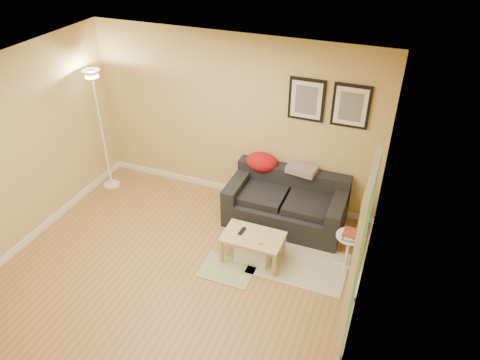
{
  "coord_description": "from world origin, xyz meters",
  "views": [
    {
      "loc": [
        2.33,
        -3.68,
        4.2
      ],
      "look_at": [
        0.55,
        0.85,
        1.05
      ],
      "focal_mm": 33.7,
      "sensor_mm": 36.0,
      "label": 1
    }
  ],
  "objects_px": {
    "storage_bin": "(254,250)",
    "book_stack": "(350,234)",
    "coffee_table": "(253,247)",
    "floor_lamp": "(103,135)",
    "side_table": "(347,251)",
    "sofa": "(286,201)"
  },
  "relations": [
    {
      "from": "coffee_table",
      "to": "side_table",
      "type": "bearing_deg",
      "value": -4.28
    },
    {
      "from": "coffee_table",
      "to": "sofa",
      "type": "bearing_deg",
      "value": 60.99
    },
    {
      "from": "storage_bin",
      "to": "floor_lamp",
      "type": "height_order",
      "value": "floor_lamp"
    },
    {
      "from": "sofa",
      "to": "storage_bin",
      "type": "xyz_separation_m",
      "value": [
        -0.16,
        -0.92,
        -0.23
      ]
    },
    {
      "from": "floor_lamp",
      "to": "book_stack",
      "type": "bearing_deg",
      "value": -7.54
    },
    {
      "from": "side_table",
      "to": "storage_bin",
      "type": "bearing_deg",
      "value": -165.93
    },
    {
      "from": "coffee_table",
      "to": "storage_bin",
      "type": "height_order",
      "value": "coffee_table"
    },
    {
      "from": "book_stack",
      "to": "coffee_table",
      "type": "bearing_deg",
      "value": 173.29
    },
    {
      "from": "coffee_table",
      "to": "floor_lamp",
      "type": "relative_size",
      "value": 0.4
    },
    {
      "from": "sofa",
      "to": "side_table",
      "type": "distance_m",
      "value": 1.2
    },
    {
      "from": "storage_bin",
      "to": "book_stack",
      "type": "xyz_separation_m",
      "value": [
        1.18,
        0.28,
        0.42
      ]
    },
    {
      "from": "sofa",
      "to": "floor_lamp",
      "type": "height_order",
      "value": "floor_lamp"
    },
    {
      "from": "floor_lamp",
      "to": "coffee_table",
      "type": "bearing_deg",
      "value": -16.13
    },
    {
      "from": "side_table",
      "to": "floor_lamp",
      "type": "relative_size",
      "value": 0.26
    },
    {
      "from": "sofa",
      "to": "floor_lamp",
      "type": "distance_m",
      "value": 3.06
    },
    {
      "from": "storage_bin",
      "to": "side_table",
      "type": "xyz_separation_m",
      "value": [
        1.18,
        0.3,
        0.12
      ]
    },
    {
      "from": "sofa",
      "to": "coffee_table",
      "type": "height_order",
      "value": "sofa"
    },
    {
      "from": "storage_bin",
      "to": "book_stack",
      "type": "distance_m",
      "value": 1.29
    },
    {
      "from": "storage_bin",
      "to": "side_table",
      "type": "bearing_deg",
      "value": 14.07
    },
    {
      "from": "storage_bin",
      "to": "sofa",
      "type": "bearing_deg",
      "value": 80.03
    },
    {
      "from": "coffee_table",
      "to": "storage_bin",
      "type": "bearing_deg",
      "value": 9.65
    },
    {
      "from": "coffee_table",
      "to": "book_stack",
      "type": "distance_m",
      "value": 1.28
    }
  ]
}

